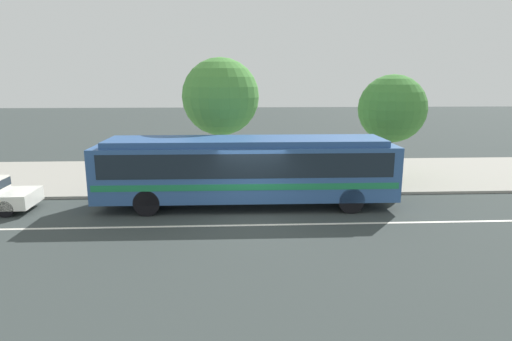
{
  "coord_description": "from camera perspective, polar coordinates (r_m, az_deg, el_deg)",
  "views": [
    {
      "loc": [
        -0.63,
        -15.18,
        5.11
      ],
      "look_at": [
        0.24,
        2.31,
        1.3
      ],
      "focal_mm": 30.1,
      "sensor_mm": 36.0,
      "label": 1
    }
  ],
  "objects": [
    {
      "name": "sidewalk_slab",
      "position": [
        22.65,
        -1.19,
        -0.61
      ],
      "size": [
        60.0,
        8.0,
        0.12
      ],
      "primitive_type": "cube",
      "color": "#9C988E",
      "rests_on": "ground_plane"
    },
    {
      "name": "transit_bus",
      "position": [
        17.09,
        -1.27,
        0.46
      ],
      "size": [
        11.78,
        2.59,
        2.77
      ],
      "color": "#325994",
      "rests_on": "ground_plane"
    },
    {
      "name": "pedestrian_waiting_near_sign",
      "position": [
        19.58,
        9.26,
        0.33
      ],
      "size": [
        0.46,
        0.46,
        1.69
      ],
      "color": "#3B3E3D",
      "rests_on": "sidewalk_slab"
    },
    {
      "name": "bus_stop_sign",
      "position": [
        19.8,
        11.71,
        1.87
      ],
      "size": [
        0.12,
        0.44,
        2.33
      ],
      "color": "gray",
      "rests_on": "sidewalk_slab"
    },
    {
      "name": "pedestrian_standing_by_tree",
      "position": [
        20.09,
        -9.92,
        0.71
      ],
      "size": [
        0.43,
        0.43,
        1.74
      ],
      "color": "navy",
      "rests_on": "sidewalk_slab"
    },
    {
      "name": "street_tree_mid_block",
      "position": [
        22.24,
        17.65,
        7.82
      ],
      "size": [
        3.31,
        3.31,
        5.15
      ],
      "color": "brown",
      "rests_on": "sidewalk_slab"
    },
    {
      "name": "pedestrian_walking_along_curb",
      "position": [
        21.32,
        12.13,
        1.05
      ],
      "size": [
        0.36,
        0.36,
        1.62
      ],
      "color": "#3B302C",
      "rests_on": "sidewalk_slab"
    },
    {
      "name": "lane_stripe_center",
      "position": [
        15.27,
        -0.33,
        -7.26
      ],
      "size": [
        56.0,
        0.16,
        0.01
      ],
      "primitive_type": "cube",
      "color": "silver",
      "rests_on": "ground_plane"
    },
    {
      "name": "street_tree_near_stop",
      "position": [
        20.78,
        -4.73,
        9.72
      ],
      "size": [
        3.67,
        3.67,
        5.93
      ],
      "color": "brown",
      "rests_on": "sidewalk_slab"
    },
    {
      "name": "ground_plane",
      "position": [
        16.03,
        -0.45,
        -6.32
      ],
      "size": [
        120.0,
        120.0,
        0.0
      ],
      "primitive_type": "plane",
      "color": "#353D3B"
    }
  ]
}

